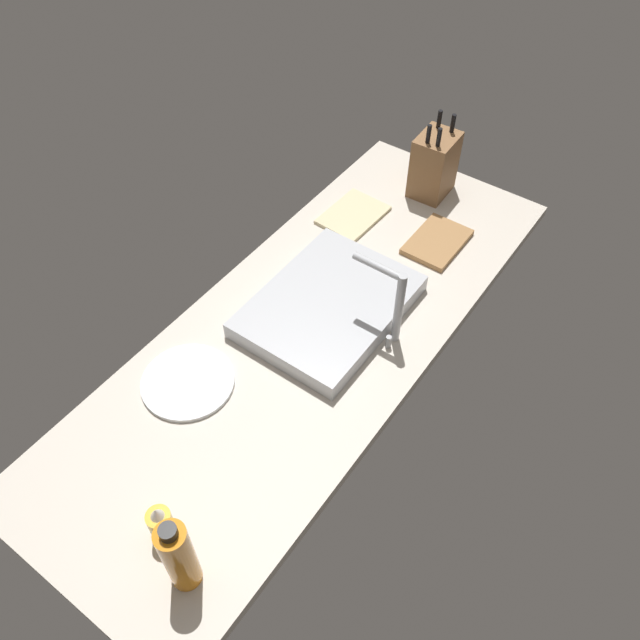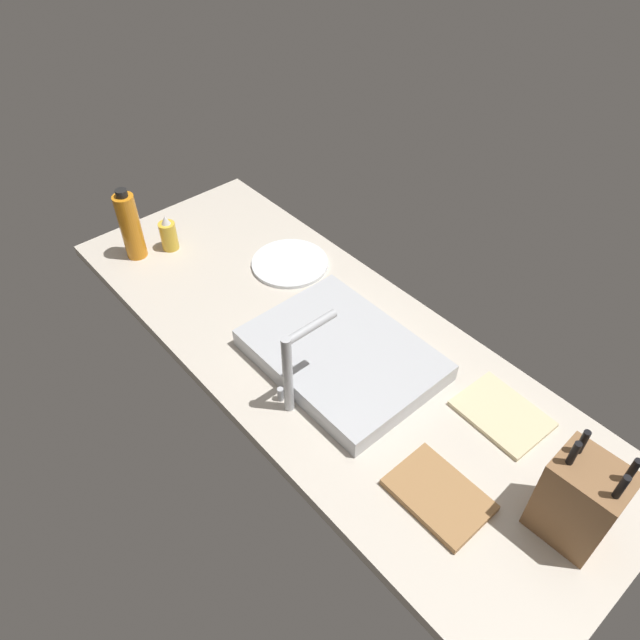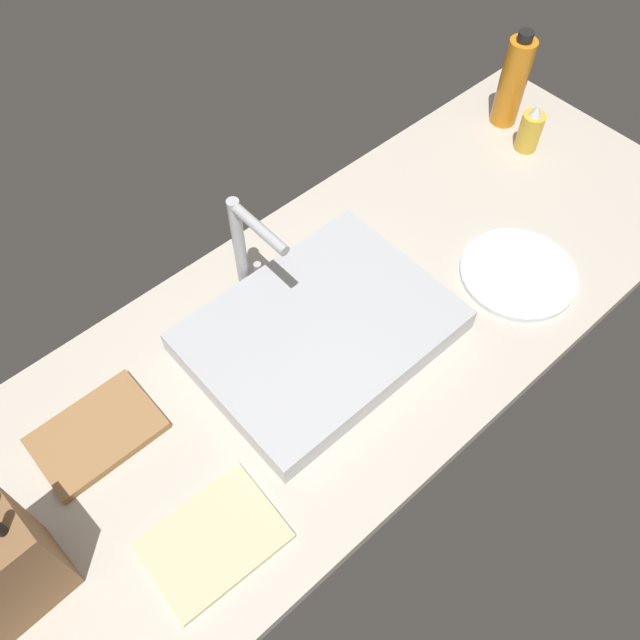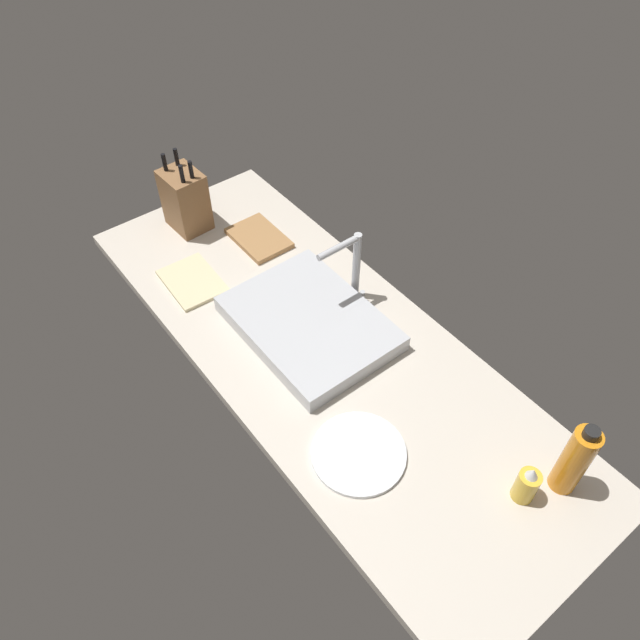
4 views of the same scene
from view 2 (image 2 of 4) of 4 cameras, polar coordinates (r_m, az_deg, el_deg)
countertop_slab at (r=162.07cm, az=0.44°, el=-2.84°), size 174.65×65.31×3.50cm
sink_basin at (r=154.75cm, az=2.13°, el=-3.38°), size 47.94×35.86×5.33cm
faucet at (r=136.57cm, az=-2.57°, el=-4.23°), size 5.50×15.52×24.22cm
knife_block at (r=130.98cm, az=23.78°, el=-15.67°), size 14.62×12.18×27.28cm
cutting_board at (r=135.08cm, az=11.40°, el=-16.26°), size 21.28×14.74×1.80cm
soap_bottle at (r=196.67cm, az=-14.45°, el=8.00°), size 5.39×5.39×12.24cm
water_bottle at (r=193.22cm, az=-17.90°, el=8.67°), size 6.44×6.44×23.90cm
dinner_plate at (r=186.56cm, az=-2.93°, el=5.52°), size 24.12×24.12×1.20cm
dish_towel at (r=151.53cm, az=17.20°, el=-8.67°), size 21.93×16.63×1.20cm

